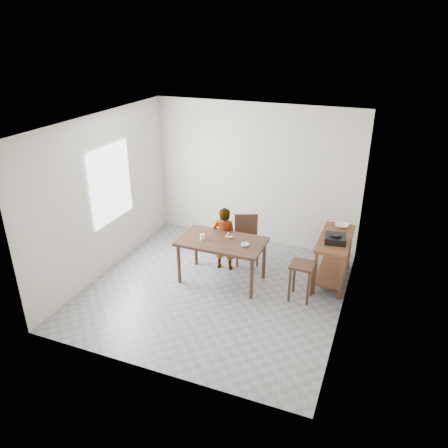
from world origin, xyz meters
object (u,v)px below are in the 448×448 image
at_px(prep_counter, 333,259).
at_px(dining_chair, 247,241).
at_px(stool, 301,281).
at_px(child, 224,239).
at_px(dining_table, 222,261).

xyz_separation_m(prep_counter, dining_chair, (-1.54, 0.05, 0.03)).
relative_size(dining_chair, stool, 1.39).
bearing_deg(child, dining_chair, -137.35).
xyz_separation_m(dining_table, child, (-0.11, 0.40, 0.20)).
bearing_deg(child, prep_counter, -178.31).
relative_size(dining_table, stool, 2.26).
height_order(dining_table, dining_chair, dining_chair).
bearing_deg(dining_table, prep_counter, 22.15).
distance_m(child, stool, 1.55).
bearing_deg(dining_table, dining_chair, 76.60).
xyz_separation_m(prep_counter, child, (-1.83, -0.30, 0.18)).
bearing_deg(stool, dining_chair, 145.71).
distance_m(dining_table, stool, 1.35).
bearing_deg(dining_chair, stool, -58.07).
height_order(prep_counter, child, child).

